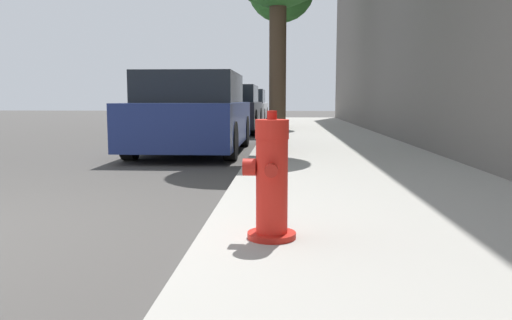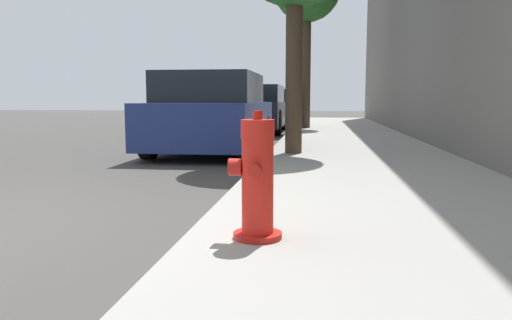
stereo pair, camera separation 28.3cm
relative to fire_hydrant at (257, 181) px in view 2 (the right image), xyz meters
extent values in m
cube|color=#99968E|center=(0.96, 0.23, -0.42)|extent=(2.82, 40.00, 0.15)
cylinder|color=red|center=(0.00, 0.00, -0.32)|extent=(0.29, 0.29, 0.04)
cylinder|color=red|center=(0.00, 0.00, -0.03)|extent=(0.19, 0.19, 0.56)
cylinder|color=red|center=(0.00, 0.00, 0.31)|extent=(0.20, 0.20, 0.11)
cylinder|color=red|center=(0.00, 0.00, 0.39)|extent=(0.06, 0.06, 0.05)
cylinder|color=red|center=(0.00, -0.13, 0.08)|extent=(0.07, 0.06, 0.07)
cylinder|color=red|center=(0.00, 0.13, 0.08)|extent=(0.07, 0.06, 0.07)
cylinder|color=red|center=(-0.13, 0.00, 0.08)|extent=(0.08, 0.10, 0.10)
cube|color=navy|center=(-1.59, 6.16, 0.05)|extent=(1.78, 4.02, 0.74)
cube|color=black|center=(-1.59, 6.00, 0.69)|extent=(1.64, 2.21, 0.52)
cylinder|color=black|center=(-2.40, 7.41, -0.18)|extent=(0.20, 0.63, 0.63)
cylinder|color=black|center=(-0.78, 7.41, -0.18)|extent=(0.20, 0.63, 0.63)
cylinder|color=black|center=(-2.40, 4.92, -0.18)|extent=(0.20, 0.63, 0.63)
cylinder|color=black|center=(-0.78, 4.92, -0.18)|extent=(0.20, 0.63, 0.63)
cube|color=black|center=(-1.56, 11.87, 0.05)|extent=(1.72, 4.31, 0.69)
cube|color=black|center=(-1.56, 11.70, 0.64)|extent=(1.58, 2.37, 0.49)
cylinder|color=black|center=(-2.34, 13.21, -0.14)|extent=(0.20, 0.70, 0.70)
cylinder|color=black|center=(-0.78, 13.21, -0.14)|extent=(0.20, 0.70, 0.70)
cylinder|color=black|center=(-2.34, 10.53, -0.14)|extent=(0.20, 0.70, 0.70)
cylinder|color=black|center=(-0.78, 10.53, -0.14)|extent=(0.20, 0.70, 0.70)
cube|color=#B7B7BC|center=(-1.65, 18.11, 0.01)|extent=(1.83, 4.51, 0.65)
cube|color=black|center=(-1.65, 17.93, 0.61)|extent=(1.69, 2.48, 0.56)
cylinder|color=black|center=(-2.48, 19.50, -0.18)|extent=(0.20, 0.61, 0.61)
cylinder|color=black|center=(-0.81, 19.50, -0.18)|extent=(0.20, 0.61, 0.61)
cylinder|color=black|center=(-2.48, 16.71, -0.18)|extent=(0.20, 0.61, 0.61)
cylinder|color=black|center=(-0.81, 16.71, -0.18)|extent=(0.20, 0.61, 0.61)
cylinder|color=#423323|center=(-0.04, 4.80, 0.91)|extent=(0.26, 0.26, 2.50)
cylinder|color=#423323|center=(-0.06, 11.82, 1.34)|extent=(0.25, 0.25, 3.36)
camera|label=1|loc=(0.08, -2.89, 0.48)|focal=35.00mm
camera|label=2|loc=(0.36, -2.87, 0.48)|focal=35.00mm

